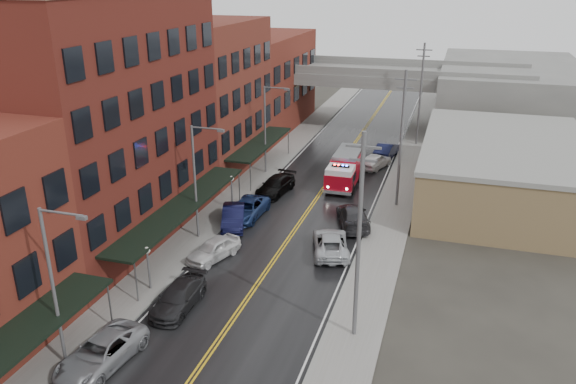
# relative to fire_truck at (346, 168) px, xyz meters

# --- Properties ---
(road) EXTENTS (11.00, 160.00, 0.02)m
(road) POSITION_rel_fire_truck_xyz_m (-1.68, -9.43, -1.60)
(road) COLOR black
(road) RESTS_ON ground
(sidewalk_left) EXTENTS (3.00, 160.00, 0.15)m
(sidewalk_left) POSITION_rel_fire_truck_xyz_m (-8.98, -9.43, -1.54)
(sidewalk_left) COLOR slate
(sidewalk_left) RESTS_ON ground
(sidewalk_right) EXTENTS (3.00, 160.00, 0.15)m
(sidewalk_right) POSITION_rel_fire_truck_xyz_m (5.62, -9.43, -1.54)
(sidewalk_right) COLOR slate
(sidewalk_right) RESTS_ON ground
(curb_left) EXTENTS (0.30, 160.00, 0.15)m
(curb_left) POSITION_rel_fire_truck_xyz_m (-7.33, -9.43, -1.54)
(curb_left) COLOR gray
(curb_left) RESTS_ON ground
(curb_right) EXTENTS (0.30, 160.00, 0.15)m
(curb_right) POSITION_rel_fire_truck_xyz_m (3.97, -9.43, -1.54)
(curb_right) COLOR gray
(curb_right) RESTS_ON ground
(brick_building_b) EXTENTS (9.00, 20.00, 18.00)m
(brick_building_b) POSITION_rel_fire_truck_xyz_m (-14.98, -16.43, 7.39)
(brick_building_b) COLOR #521515
(brick_building_b) RESTS_ON ground
(brick_building_c) EXTENTS (9.00, 15.00, 15.00)m
(brick_building_c) POSITION_rel_fire_truck_xyz_m (-14.98, 1.07, 5.89)
(brick_building_c) COLOR maroon
(brick_building_c) RESTS_ON ground
(brick_building_far) EXTENTS (9.00, 20.00, 12.00)m
(brick_building_far) POSITION_rel_fire_truck_xyz_m (-14.98, 18.57, 4.39)
(brick_building_far) COLOR maroon
(brick_building_far) RESTS_ON ground
(tan_building) EXTENTS (14.00, 22.00, 5.00)m
(tan_building) POSITION_rel_fire_truck_xyz_m (14.32, 0.57, 0.89)
(tan_building) COLOR olive
(tan_building) RESTS_ON ground
(right_far_block) EXTENTS (18.00, 30.00, 8.00)m
(right_far_block) POSITION_rel_fire_truck_xyz_m (16.32, 30.57, 2.39)
(right_far_block) COLOR slate
(right_far_block) RESTS_ON ground
(awning_1) EXTENTS (2.60, 18.00, 3.09)m
(awning_1) POSITION_rel_fire_truck_xyz_m (-9.17, -16.43, 1.38)
(awning_1) COLOR black
(awning_1) RESTS_ON ground
(awning_2) EXTENTS (2.60, 13.00, 3.09)m
(awning_2) POSITION_rel_fire_truck_xyz_m (-9.17, 1.07, 1.37)
(awning_2) COLOR black
(awning_2) RESTS_ON ground
(globe_lamp_1) EXTENTS (0.44, 0.44, 3.12)m
(globe_lamp_1) POSITION_rel_fire_truck_xyz_m (-8.08, -23.43, 0.70)
(globe_lamp_1) COLOR #59595B
(globe_lamp_1) RESTS_ON ground
(globe_lamp_2) EXTENTS (0.44, 0.44, 3.12)m
(globe_lamp_2) POSITION_rel_fire_truck_xyz_m (-8.08, -9.43, 0.70)
(globe_lamp_2) COLOR #59595B
(globe_lamp_2) RESTS_ON ground
(street_lamp_0) EXTENTS (2.64, 0.22, 9.00)m
(street_lamp_0) POSITION_rel_fire_truck_xyz_m (-8.23, -31.43, 3.57)
(street_lamp_0) COLOR #59595B
(street_lamp_0) RESTS_ON ground
(street_lamp_1) EXTENTS (2.64, 0.22, 9.00)m
(street_lamp_1) POSITION_rel_fire_truck_xyz_m (-8.23, -15.43, 3.57)
(street_lamp_1) COLOR #59595B
(street_lamp_1) RESTS_ON ground
(street_lamp_2) EXTENTS (2.64, 0.22, 9.00)m
(street_lamp_2) POSITION_rel_fire_truck_xyz_m (-8.23, 0.57, 3.57)
(street_lamp_2) COLOR #59595B
(street_lamp_2) RESTS_ON ground
(utility_pole_0) EXTENTS (1.80, 0.24, 12.00)m
(utility_pole_0) POSITION_rel_fire_truck_xyz_m (5.52, -24.43, 4.69)
(utility_pole_0) COLOR #59595B
(utility_pole_0) RESTS_ON ground
(utility_pole_1) EXTENTS (1.80, 0.24, 12.00)m
(utility_pole_1) POSITION_rel_fire_truck_xyz_m (5.52, -4.43, 4.69)
(utility_pole_1) COLOR #59595B
(utility_pole_1) RESTS_ON ground
(utility_pole_2) EXTENTS (1.80, 0.24, 12.00)m
(utility_pole_2) POSITION_rel_fire_truck_xyz_m (5.52, 15.57, 4.69)
(utility_pole_2) COLOR #59595B
(utility_pole_2) RESTS_ON ground
(overpass) EXTENTS (40.00, 10.00, 7.50)m
(overpass) POSITION_rel_fire_truck_xyz_m (-1.68, 22.57, 4.37)
(overpass) COLOR slate
(overpass) RESTS_ON ground
(fire_truck) EXTENTS (3.37, 8.19, 2.98)m
(fire_truck) POSITION_rel_fire_truck_xyz_m (0.00, 0.00, 0.00)
(fire_truck) COLOR maroon
(fire_truck) RESTS_ON ground
(parked_car_left_2) EXTENTS (3.17, 5.76, 1.53)m
(parked_car_left_2) POSITION_rel_fire_truck_xyz_m (-6.68, -30.83, -0.85)
(parked_car_left_2) COLOR gray
(parked_car_left_2) RESTS_ON ground
(parked_car_left_3) EXTENTS (2.06, 5.04, 1.46)m
(parked_car_left_3) POSITION_rel_fire_truck_xyz_m (-5.35, -24.74, -0.88)
(parked_car_left_3) COLOR black
(parked_car_left_3) RESTS_ON ground
(parked_car_left_4) EXTENTS (3.21, 4.84, 1.53)m
(parked_car_left_4) POSITION_rel_fire_truck_xyz_m (-5.92, -18.23, -0.85)
(parked_car_left_4) COLOR silver
(parked_car_left_4) RESTS_ON ground
(parked_car_left_5) EXTENTS (3.27, 5.29, 1.65)m
(parked_car_left_5) POSITION_rel_fire_truck_xyz_m (-6.68, -12.57, -0.79)
(parked_car_left_5) COLOR black
(parked_car_left_5) RESTS_ON ground
(parked_car_left_6) EXTENTS (2.73, 5.61, 1.54)m
(parked_car_left_6) POSITION_rel_fire_truck_xyz_m (-6.27, -10.63, -0.85)
(parked_car_left_6) COLOR navy
(parked_car_left_6) RESTS_ON ground
(parked_car_left_7) EXTENTS (2.94, 5.65, 1.57)m
(parked_car_left_7) POSITION_rel_fire_truck_xyz_m (-5.68, -4.63, -0.83)
(parked_car_left_7) COLOR black
(parked_car_left_7) RESTS_ON ground
(parked_car_right_0) EXTENTS (3.93, 5.93, 1.51)m
(parked_car_right_0) POSITION_rel_fire_truck_xyz_m (1.92, -14.81, -0.86)
(parked_car_right_0) COLOR #B3B7BC
(parked_car_right_0) RESTS_ON ground
(parked_car_right_1) EXTENTS (3.95, 6.08, 1.64)m
(parked_car_right_1) POSITION_rel_fire_truck_xyz_m (2.61, -9.63, -0.79)
(parked_car_right_1) COLOR #2B2A2D
(parked_car_right_1) RESTS_ON ground
(parked_car_right_2) EXTENTS (3.27, 5.02, 1.59)m
(parked_car_right_2) POSITION_rel_fire_truck_xyz_m (2.11, 5.52, -0.82)
(parked_car_right_2) COLOR silver
(parked_car_right_2) RESTS_ON ground
(parked_car_right_3) EXTENTS (2.39, 5.24, 1.67)m
(parked_car_right_3) POSITION_rel_fire_truck_xyz_m (2.71, 9.63, -0.78)
(parked_car_right_3) COLOR black
(parked_car_right_3) RESTS_ON ground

